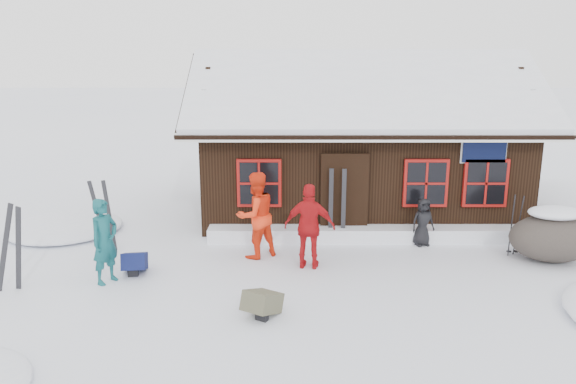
# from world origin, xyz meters

# --- Properties ---
(ground) EXTENTS (120.00, 120.00, 0.00)m
(ground) POSITION_xyz_m (0.00, 0.00, 0.00)
(ground) COLOR white
(ground) RESTS_ON ground
(mountain_hut) EXTENTS (8.90, 6.09, 4.42)m
(mountain_hut) POSITION_xyz_m (1.50, 4.98, 1.58)
(mountain_hut) COLOR black
(mountain_hut) RESTS_ON ground
(snow_drift) EXTENTS (7.60, 0.60, 0.35)m
(snow_drift) POSITION_xyz_m (1.50, 2.25, 0.17)
(snow_drift) COLOR white
(snow_drift) RESTS_ON ground
(snow_mounds) EXTENTS (20.60, 13.20, 0.48)m
(snow_mounds) POSITION_xyz_m (1.65, 1.86, 0.00)
(snow_mounds) COLOR white
(snow_mounds) RESTS_ON ground
(skier_teal) EXTENTS (0.65, 0.72, 1.66)m
(skier_teal) POSITION_xyz_m (-3.92, -0.22, 0.83)
(skier_teal) COLOR #114F54
(skier_teal) RESTS_ON ground
(skier_orange_left) EXTENTS (1.15, 1.11, 1.88)m
(skier_orange_left) POSITION_xyz_m (-1.11, 1.17, 0.94)
(skier_orange_left) COLOR #F53211
(skier_orange_left) RESTS_ON ground
(skier_orange_right) EXTENTS (1.10, 0.61, 1.77)m
(skier_orange_right) POSITION_xyz_m (0.02, 0.53, 0.89)
(skier_orange_right) COLOR #B61216
(skier_orange_right) RESTS_ON ground
(skier_crouched) EXTENTS (0.62, 0.48, 1.11)m
(skier_crouched) POSITION_xyz_m (2.66, 1.92, 0.55)
(skier_crouched) COLOR black
(skier_crouched) RESTS_ON ground
(boulder) EXTENTS (1.80, 1.35, 1.06)m
(boulder) POSITION_xyz_m (5.19, 0.96, 0.53)
(boulder) COLOR #433B36
(boulder) RESTS_ON ground
(ski_pair_left) EXTENTS (0.73, 0.29, 1.73)m
(ski_pair_left) POSITION_xyz_m (-5.50, -0.63, 0.83)
(ski_pair_left) COLOR black
(ski_pair_left) RESTS_ON ground
(ski_pair_mid) EXTENTS (0.60, 0.23, 1.63)m
(ski_pair_mid) POSITION_xyz_m (-4.55, 1.71, 0.77)
(ski_pair_mid) COLOR black
(ski_pair_mid) RESTS_ON ground
(ski_pair_right) EXTENTS (0.40, 0.07, 1.79)m
(ski_pair_right) POSITION_xyz_m (0.72, 2.20, 0.85)
(ski_pair_right) COLOR black
(ski_pair_right) RESTS_ON ground
(ski_poles) EXTENTS (0.25, 0.12, 1.39)m
(ski_poles) POSITION_xyz_m (4.50, 1.27, 0.66)
(ski_poles) COLOR black
(ski_poles) RESTS_ON ground
(backpack_blue) EXTENTS (0.55, 0.67, 0.33)m
(backpack_blue) POSITION_xyz_m (-3.50, 0.23, 0.17)
(backpack_blue) COLOR #0F1644
(backpack_blue) RESTS_ON ground
(backpack_olive) EXTENTS (0.72, 0.78, 0.34)m
(backpack_olive) POSITION_xyz_m (-0.86, -1.65, 0.17)
(backpack_olive) COLOR #4F4D38
(backpack_olive) RESTS_ON ground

